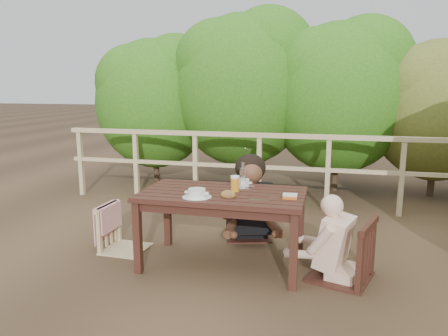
% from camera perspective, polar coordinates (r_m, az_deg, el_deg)
% --- Properties ---
extents(ground, '(60.00, 60.00, 0.00)m').
position_cam_1_polar(ground, '(4.10, -0.17, -12.58)').
color(ground, brown).
rests_on(ground, ground).
extents(table, '(1.46, 0.82, 0.68)m').
position_cam_1_polar(table, '(3.98, -0.18, -8.11)').
color(table, black).
rests_on(table, ground).
extents(chair_left, '(0.44, 0.44, 0.86)m').
position_cam_1_polar(chair_left, '(4.41, -13.08, -5.23)').
color(chair_left, tan).
rests_on(chair_left, ground).
extents(chair_far, '(0.59, 0.59, 0.96)m').
position_cam_1_polar(chair_far, '(4.66, 3.21, -3.43)').
color(chair_far, black).
rests_on(chair_far, ground).
extents(chair_right, '(0.63, 0.63, 1.01)m').
position_cam_1_polar(chair_right, '(3.79, 15.40, -6.83)').
color(chair_right, black).
rests_on(chair_right, ground).
extents(woman, '(0.75, 0.84, 1.43)m').
position_cam_1_polar(woman, '(4.63, 3.29, -0.56)').
color(woman, black).
rests_on(woman, ground).
extents(diner_right, '(0.71, 0.63, 1.19)m').
position_cam_1_polar(diner_right, '(3.76, 15.92, -5.58)').
color(diner_right, beige).
rests_on(diner_right, ground).
extents(railing, '(5.60, 0.10, 1.01)m').
position_cam_1_polar(railing, '(5.83, 4.66, -0.30)').
color(railing, tan).
rests_on(railing, ground).
extents(hedge_row, '(6.60, 1.60, 3.80)m').
position_cam_1_polar(hedge_row, '(6.87, 9.92, 12.97)').
color(hedge_row, '#2B5C14').
rests_on(hedge_row, ground).
extents(soup_near, '(0.25, 0.25, 0.08)m').
position_cam_1_polar(soup_near, '(3.71, -3.60, -3.39)').
color(soup_near, white).
rests_on(soup_near, table).
extents(soup_far, '(0.24, 0.24, 0.08)m').
position_cam_1_polar(soup_far, '(4.10, 2.36, -2.04)').
color(soup_far, white).
rests_on(soup_far, table).
extents(bread_roll, '(0.13, 0.10, 0.08)m').
position_cam_1_polar(bread_roll, '(3.69, 0.56, -3.55)').
color(bread_roll, '#9B6530').
rests_on(bread_roll, table).
extents(beer_glass, '(0.08, 0.08, 0.16)m').
position_cam_1_polar(beer_glass, '(3.90, 1.46, -2.16)').
color(beer_glass, '#C6711F').
rests_on(beer_glass, table).
extents(bottle, '(0.06, 0.06, 0.26)m').
position_cam_1_polar(bottle, '(3.96, 2.52, -1.14)').
color(bottle, white).
rests_on(bottle, table).
extents(tumbler, '(0.06, 0.06, 0.07)m').
position_cam_1_polar(tumbler, '(3.64, 0.61, -3.75)').
color(tumbler, white).
rests_on(tumbler, table).
extents(butter_tub, '(0.13, 0.09, 0.05)m').
position_cam_1_polar(butter_tub, '(3.70, 8.71, -3.81)').
color(butter_tub, white).
rests_on(butter_tub, table).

